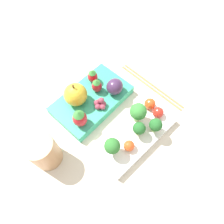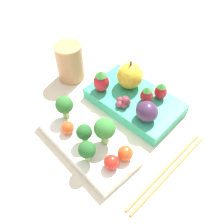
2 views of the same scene
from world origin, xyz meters
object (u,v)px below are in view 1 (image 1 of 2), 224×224
at_px(broccoli_floret_1, 156,125).
at_px(cherry_tomato_0, 129,146).
at_px(bento_box_fruit, 91,100).
at_px(drinking_cup, 44,151).
at_px(broccoli_floret_3, 138,112).
at_px(grape_cluster, 100,104).
at_px(bento_box_savoury, 134,134).
at_px(strawberry_2, 80,118).
at_px(cherry_tomato_2, 158,112).
at_px(strawberry_1, 93,76).
at_px(chopsticks_pair, 152,86).
at_px(plum, 115,87).
at_px(broccoli_floret_2, 112,146).
at_px(strawberry_0, 97,86).
at_px(apple, 76,95).
at_px(broccoli_floret_0, 139,129).
at_px(cherry_tomato_1, 150,104).

height_order(broccoli_floret_1, cherry_tomato_0, broccoli_floret_1).
xyz_separation_m(bento_box_fruit, drinking_cup, (0.17, 0.02, 0.03)).
height_order(broccoli_floret_3, grape_cluster, broccoli_floret_3).
height_order(broccoli_floret_3, drinking_cup, drinking_cup).
distance_m(bento_box_savoury, strawberry_2, 0.14).
height_order(cherry_tomato_2, strawberry_1, strawberry_1).
bearing_deg(chopsticks_pair, plum, -34.88).
height_order(broccoli_floret_2, strawberry_0, broccoli_floret_2).
height_order(bento_box_fruit, drinking_cup, drinking_cup).
bearing_deg(bento_box_savoury, broccoli_floret_2, -12.72).
height_order(bento_box_fruit, cherry_tomato_0, cherry_tomato_0).
relative_size(broccoli_floret_3, cherry_tomato_0, 2.41).
height_order(apple, chopsticks_pair, apple).
height_order(bento_box_fruit, strawberry_2, strawberry_2).
bearing_deg(chopsticks_pair, cherry_tomato_0, 15.82).
bearing_deg(broccoli_floret_2, broccoli_floret_0, 162.83).
bearing_deg(cherry_tomato_1, broccoli_floret_2, -1.52).
distance_m(broccoli_floret_2, strawberry_0, 0.17).
xyz_separation_m(broccoli_floret_1, strawberry_2, (0.09, -0.15, 0.00)).
bearing_deg(strawberry_0, cherry_tomato_2, 102.11).
xyz_separation_m(apple, strawberry_2, (0.04, 0.05, -0.00)).
bearing_deg(cherry_tomato_2, bento_box_savoury, -13.20).
bearing_deg(strawberry_0, broccoli_floret_0, 76.88).
bearing_deg(cherry_tomato_1, cherry_tomato_0, 9.87).
height_order(strawberry_1, strawberry_2, strawberry_2).
bearing_deg(bento_box_savoury, bento_box_fruit, -93.65).
height_order(cherry_tomato_1, strawberry_0, strawberry_0).
xyz_separation_m(cherry_tomato_0, chopsticks_pair, (-0.19, -0.05, -0.03)).
relative_size(cherry_tomato_0, strawberry_1, 0.61).
height_order(apple, strawberry_2, apple).
xyz_separation_m(apple, chopsticks_pair, (-0.17, 0.12, -0.05)).
relative_size(broccoli_floret_1, apple, 0.69).
height_order(apple, strawberry_1, apple).
relative_size(broccoli_floret_2, chopsticks_pair, 0.25).
distance_m(strawberry_0, strawberry_1, 0.03).
distance_m(broccoli_floret_0, strawberry_2, 0.14).
bearing_deg(broccoli_floret_2, plum, -144.95).
relative_size(broccoli_floret_1, cherry_tomato_0, 1.85).
relative_size(apple, plum, 1.50).
height_order(broccoli_floret_2, grape_cluster, broccoli_floret_2).
bearing_deg(strawberry_0, grape_cluster, 49.03).
distance_m(broccoli_floret_2, strawberry_2, 0.10).
bearing_deg(bento_box_savoury, cherry_tomato_2, 166.80).
relative_size(cherry_tomato_0, chopsticks_pair, 0.12).
bearing_deg(cherry_tomato_0, grape_cluster, -110.96).
bearing_deg(plum, apple, -35.32).
height_order(broccoli_floret_0, broccoli_floret_1, broccoli_floret_1).
bearing_deg(plum, broccoli_floret_2, 35.05).
bearing_deg(apple, broccoli_floret_3, 108.59).
distance_m(broccoli_floret_2, broccoli_floret_3, 0.10).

